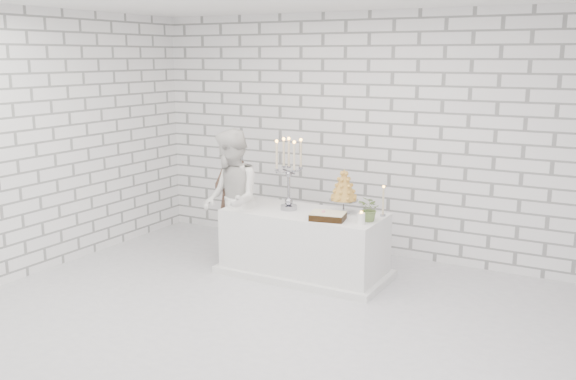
{
  "coord_description": "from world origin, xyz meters",
  "views": [
    {
      "loc": [
        2.93,
        -4.85,
        2.47
      ],
      "look_at": [
        -0.29,
        1.0,
        1.05
      ],
      "focal_mm": 39.52,
      "sensor_mm": 36.0,
      "label": 1
    }
  ],
  "objects_px": {
    "candelabra": "(289,174)",
    "bride": "(231,201)",
    "groom": "(231,198)",
    "croquembouche": "(344,191)",
    "cake_table": "(304,244)"
  },
  "relations": [
    {
      "from": "groom",
      "to": "cake_table",
      "type": "bearing_deg",
      "value": 83.98
    },
    {
      "from": "bride",
      "to": "croquembouche",
      "type": "relative_size",
      "value": 3.3
    },
    {
      "from": "bride",
      "to": "groom",
      "type": "bearing_deg",
      "value": 172.41
    },
    {
      "from": "candelabra",
      "to": "croquembouche",
      "type": "height_order",
      "value": "candelabra"
    },
    {
      "from": "cake_table",
      "to": "croquembouche",
      "type": "relative_size",
      "value": 3.58
    },
    {
      "from": "groom",
      "to": "candelabra",
      "type": "distance_m",
      "value": 1.02
    },
    {
      "from": "candelabra",
      "to": "bride",
      "type": "bearing_deg",
      "value": -160.52
    },
    {
      "from": "cake_table",
      "to": "groom",
      "type": "distance_m",
      "value": 1.19
    },
    {
      "from": "bride",
      "to": "candelabra",
      "type": "bearing_deg",
      "value": 68.46
    },
    {
      "from": "groom",
      "to": "croquembouche",
      "type": "distance_m",
      "value": 1.55
    },
    {
      "from": "groom",
      "to": "croquembouche",
      "type": "bearing_deg",
      "value": 91.91
    },
    {
      "from": "croquembouche",
      "to": "cake_table",
      "type": "bearing_deg",
      "value": -161.16
    },
    {
      "from": "candelabra",
      "to": "croquembouche",
      "type": "bearing_deg",
      "value": 13.24
    },
    {
      "from": "groom",
      "to": "bride",
      "type": "relative_size",
      "value": 0.91
    },
    {
      "from": "groom",
      "to": "candelabra",
      "type": "bearing_deg",
      "value": 81.87
    }
  ]
}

